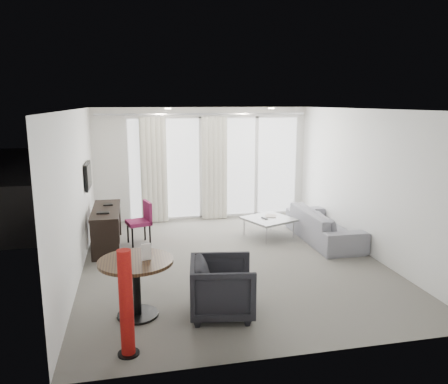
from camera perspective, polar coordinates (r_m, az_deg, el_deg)
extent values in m
cube|color=#615E56|center=(7.72, 0.94, -8.91)|extent=(5.00, 6.00, 0.00)
cube|color=white|center=(7.23, 1.01, 10.76)|extent=(5.00, 6.00, 0.00)
cube|color=silver|center=(7.24, -18.69, -0.22)|extent=(0.00, 6.00, 2.60)
cube|color=silver|center=(8.29, 18.07, 1.26)|extent=(0.00, 6.00, 2.60)
cube|color=silver|center=(4.59, 9.48, -6.47)|extent=(5.00, 0.00, 2.60)
cylinder|color=#FFE0B2|center=(8.68, -7.34, 10.75)|extent=(0.12, 0.12, 0.02)
cylinder|color=#FFE0B2|center=(9.10, 6.20, 10.82)|extent=(0.12, 0.12, 0.02)
cylinder|color=maroon|center=(4.93, -12.65, -14.02)|extent=(0.28, 0.28, 1.20)
imported|color=black|center=(5.75, -0.20, -12.37)|extent=(0.93, 0.91, 0.75)
imported|color=slate|center=(8.94, 12.90, -4.23)|extent=(0.83, 2.13, 0.62)
cube|color=#4D4D50|center=(12.03, -2.48, -1.68)|extent=(5.60, 3.00, 0.12)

